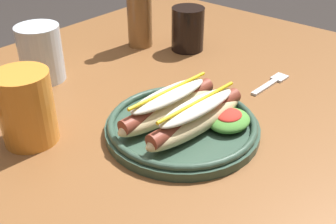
# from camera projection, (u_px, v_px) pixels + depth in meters

# --- Properties ---
(dining_table) EXTENTS (1.31, 0.87, 0.74)m
(dining_table) POSITION_uv_depth(u_px,v_px,m) (125.00, 146.00, 0.84)
(dining_table) COLOR brown
(dining_table) RESTS_ON ground_plane
(hot_dog_plate) EXTENTS (0.26, 0.26, 0.08)m
(hot_dog_plate) POSITION_uv_depth(u_px,v_px,m) (184.00, 120.00, 0.69)
(hot_dog_plate) COLOR #334C3D
(hot_dog_plate) RESTS_ON dining_table
(fork) EXTENTS (0.12, 0.03, 0.00)m
(fork) POSITION_uv_depth(u_px,v_px,m) (272.00, 83.00, 0.86)
(fork) COLOR silver
(fork) RESTS_ON dining_table
(soda_cup) EXTENTS (0.08, 0.08, 0.10)m
(soda_cup) POSITION_uv_depth(u_px,v_px,m) (188.00, 29.00, 1.00)
(soda_cup) COLOR black
(soda_cup) RESTS_ON dining_table
(water_cup) EXTENTS (0.09, 0.09, 0.12)m
(water_cup) POSITION_uv_depth(u_px,v_px,m) (41.00, 53.00, 0.85)
(water_cup) COLOR silver
(water_cup) RESTS_ON dining_table
(extra_cup) EXTENTS (0.09, 0.09, 0.12)m
(extra_cup) POSITION_uv_depth(u_px,v_px,m) (26.00, 108.00, 0.66)
(extra_cup) COLOR orange
(extra_cup) RESTS_ON dining_table
(glass_bottle) EXTENTS (0.06, 0.06, 0.25)m
(glass_bottle) POSITION_uv_depth(u_px,v_px,m) (139.00, 7.00, 1.00)
(glass_bottle) COLOR brown
(glass_bottle) RESTS_ON dining_table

